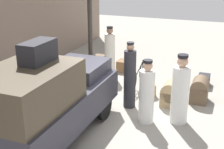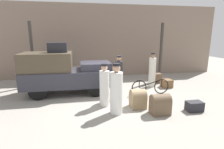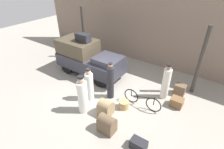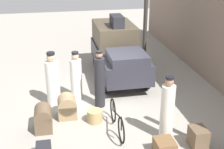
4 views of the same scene
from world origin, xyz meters
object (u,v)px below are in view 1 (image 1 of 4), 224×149
object	(u,v)px
trunk_barrel_dark	(171,94)
trunk_wicker_pale	(199,90)
truck	(47,99)
wicker_basket	(149,90)
trunk_umber_medium	(204,80)
porter_carrying_trunk	(180,92)
bicycle	(138,76)
trunk_on_truck_roof	(38,52)
porter_with_bicycle	(130,78)
conductor_in_dark_uniform	(110,54)
porter_standing_middle	(147,95)
suitcase_small_leather	(99,62)
suitcase_tan_flat	(124,66)

from	to	relation	value
trunk_barrel_dark	trunk_wicker_pale	xyz separation A→B (m)	(0.56, -0.68, 0.02)
truck	wicker_basket	size ratio (longest dim) A/B	8.80
trunk_umber_medium	porter_carrying_trunk	bearing A→B (deg)	173.51
bicycle	trunk_on_truck_roof	distance (m)	4.47
trunk_on_truck_roof	trunk_umber_medium	bearing A→B (deg)	-29.83
porter_with_bicycle	trunk_wicker_pale	size ratio (longest dim) A/B	2.58
conductor_in_dark_uniform	trunk_umber_medium	xyz separation A→B (m)	(0.29, -3.15, -0.64)
porter_standing_middle	porter_with_bicycle	bearing A→B (deg)	43.86
porter_with_bicycle	conductor_in_dark_uniform	distance (m)	2.52
porter_carrying_trunk	trunk_barrel_dark	size ratio (longest dim) A/B	2.51
bicycle	conductor_in_dark_uniform	distance (m)	1.39
trunk_barrel_dark	trunk_umber_medium	world-z (taller)	trunk_barrel_dark
bicycle	trunk_on_truck_roof	size ratio (longest dim) A/B	2.16
porter_standing_middle	trunk_umber_medium	distance (m)	3.29
wicker_basket	trunk_umber_medium	size ratio (longest dim) A/B	0.79
conductor_in_dark_uniform	trunk_barrel_dark	world-z (taller)	conductor_in_dark_uniform
trunk_barrel_dark	porter_standing_middle	bearing A→B (deg)	161.87
porter_carrying_trunk	suitcase_small_leather	distance (m)	4.64
porter_with_bicycle	suitcase_small_leather	xyz separation A→B (m)	(2.63, 2.07, -0.58)
trunk_wicker_pale	suitcase_small_leather	distance (m)	4.11
conductor_in_dark_uniform	trunk_on_truck_roof	bearing A→B (deg)	-175.73
bicycle	wicker_basket	world-z (taller)	bicycle
truck	conductor_in_dark_uniform	distance (m)	4.42
bicycle	wicker_basket	size ratio (longest dim) A/B	4.00
truck	trunk_on_truck_roof	world-z (taller)	trunk_on_truck_roof
wicker_basket	suitcase_small_leather	world-z (taller)	suitcase_small_leather
bicycle	trunk_wicker_pale	xyz separation A→B (m)	(-0.46, -1.96, -0.00)
trunk_on_truck_roof	bicycle	bearing A→B (deg)	-11.89
trunk_wicker_pale	trunk_on_truck_roof	bearing A→B (deg)	141.83
wicker_basket	suitcase_tan_flat	xyz separation A→B (m)	(1.85, 1.43, 0.02)
conductor_in_dark_uniform	suitcase_tan_flat	world-z (taller)	conductor_in_dark_uniform
truck	porter_standing_middle	xyz separation A→B (m)	(1.63, -1.74, -0.27)
porter_carrying_trunk	trunk_umber_medium	size ratio (longest dim) A/B	3.14
conductor_in_dark_uniform	suitcase_small_leather	bearing A→B (deg)	49.94
trunk_umber_medium	trunk_wicker_pale	world-z (taller)	trunk_wicker_pale
truck	porter_with_bicycle	bearing A→B (deg)	-24.81
porter_carrying_trunk	suitcase_tan_flat	xyz separation A→B (m)	(3.17, 2.54, -0.59)
trunk_barrel_dark	bicycle	bearing A→B (deg)	51.46
porter_carrying_trunk	suitcase_small_leather	xyz separation A→B (m)	(3.02, 3.48, -0.53)
wicker_basket	suitcase_small_leather	distance (m)	2.91
suitcase_small_leather	trunk_on_truck_roof	xyz separation A→B (m)	(-5.14, -0.99, 1.84)
bicycle	conductor_in_dark_uniform	size ratio (longest dim) A/B	1.00
porter_with_bicycle	trunk_barrel_dark	bearing A→B (deg)	-64.63
truck	trunk_barrel_dark	xyz separation A→B (m)	(2.82, -2.13, -0.68)
wicker_basket	suitcase_small_leather	xyz separation A→B (m)	(1.70, 2.36, 0.09)
porter_standing_middle	suitcase_tan_flat	distance (m)	3.94
porter_carrying_trunk	suitcase_tan_flat	distance (m)	4.11
truck	trunk_wicker_pale	bearing A→B (deg)	-39.71
truck	bicycle	distance (m)	3.99
truck	trunk_umber_medium	xyz separation A→B (m)	(4.69, -2.80, -0.84)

